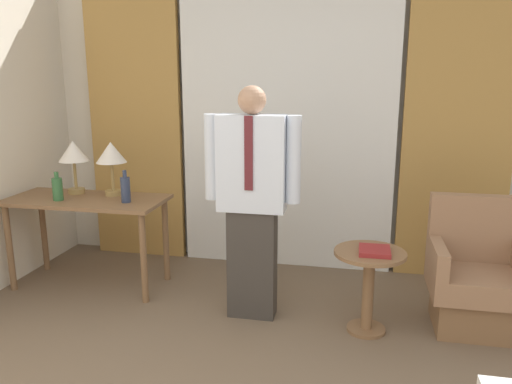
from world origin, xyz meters
name	(u,v)px	position (x,y,z in m)	size (l,w,h in m)	color
wall_back	(289,115)	(0.00, 3.14, 1.35)	(10.00, 0.06, 2.70)	silver
curtain_sheer_center	(287,123)	(0.00, 3.01, 1.29)	(1.86, 0.06, 2.58)	white
curtain_drape_left	(135,120)	(-1.40, 3.01, 1.29)	(0.87, 0.06, 2.58)	#B28442
curtain_drape_right	(458,126)	(1.40, 3.01, 1.29)	(0.87, 0.06, 2.58)	#B28442
desk	(87,211)	(-1.49, 2.21, 0.63)	(1.26, 0.57, 0.74)	brown
table_lamp_left	(73,154)	(-1.66, 2.36, 1.06)	(0.24, 0.24, 0.44)	#9E7F47
table_lamp_right	(111,155)	(-1.33, 2.36, 1.06)	(0.24, 0.24, 0.44)	#9E7F47
bottle_near_edge	(126,189)	(-1.12, 2.16, 0.84)	(0.07, 0.07, 0.25)	#2D3851
bottle_by_lamp	(58,189)	(-1.67, 2.11, 0.83)	(0.08, 0.08, 0.23)	#336638
person	(252,197)	(-0.08, 1.96, 0.88)	(0.67, 0.22, 1.63)	#38332D
armchair	(476,281)	(1.44, 2.09, 0.33)	(0.62, 0.53, 0.89)	brown
side_table	(369,278)	(0.72, 1.88, 0.38)	(0.47, 0.47, 0.57)	brown
book	(375,251)	(0.75, 1.85, 0.58)	(0.20, 0.21, 0.03)	maroon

